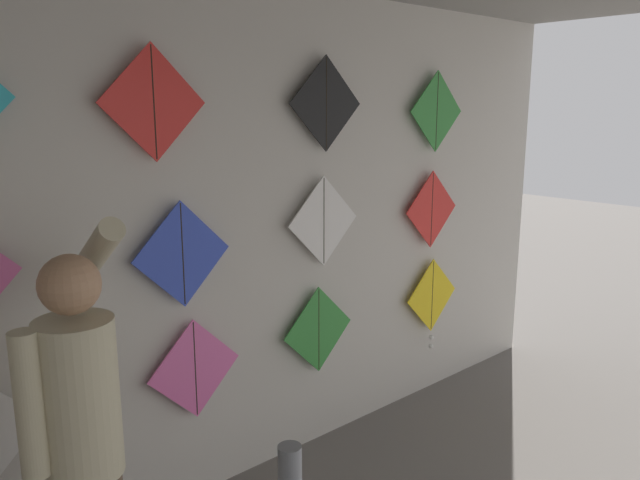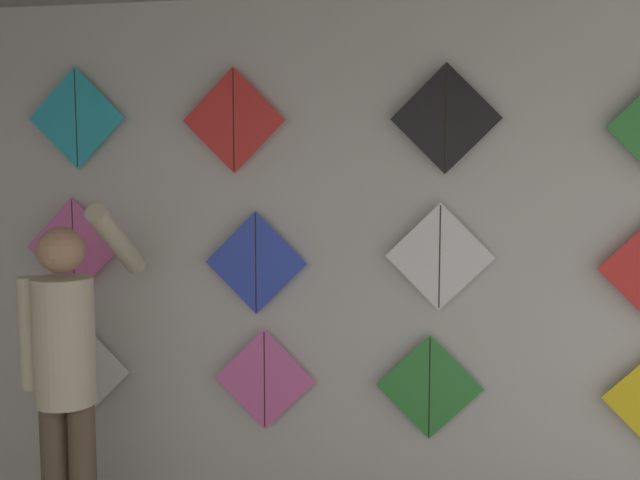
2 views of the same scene
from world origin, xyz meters
name	(u,v)px [view 2 (image 2 of 2)]	position (x,y,z in m)	size (l,w,h in m)	color
back_panel	(344,265)	(0.00, 4.00, 1.40)	(5.73, 0.06, 2.80)	beige
shopkeeper	(66,364)	(-1.24, 3.32, 0.99)	(0.45, 0.62, 1.76)	brown
kite_0	(83,371)	(-1.47, 3.91, 0.78)	(0.55, 0.01, 0.55)	white
kite_1	(265,380)	(-0.42, 3.91, 0.78)	(0.55, 0.01, 0.55)	pink
kite_2	(429,387)	(0.46, 3.91, 0.78)	(0.55, 0.01, 0.55)	#338C38
kite_4	(74,247)	(-1.50, 3.91, 1.48)	(0.55, 0.01, 0.55)	pink
kite_5	(256,263)	(-0.46, 3.91, 1.41)	(0.55, 0.01, 0.55)	blue
kite_6	(440,257)	(0.50, 3.91, 1.47)	(0.55, 0.01, 0.55)	white
kite_8	(76,118)	(-1.46, 3.91, 2.19)	(0.55, 0.01, 0.55)	#28B2C6
kite_9	(234,120)	(-0.57, 3.91, 2.16)	(0.55, 0.01, 0.55)	red
kite_10	(446,119)	(0.52, 3.91, 2.16)	(0.55, 0.01, 0.55)	black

